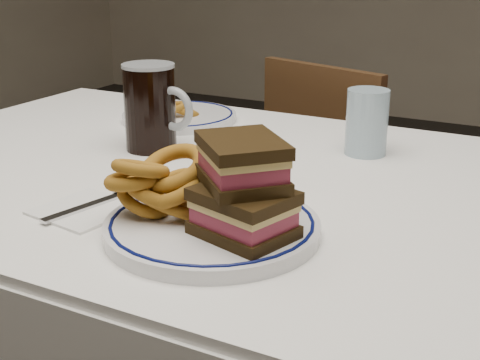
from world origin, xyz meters
The scene contains 11 objects.
dining_table centered at (0.00, 0.00, 0.64)m, with size 1.27×0.87×0.75m.
chair_far centered at (-0.02, 0.78, 0.44)m, with size 0.48×0.48×0.82m.
main_plate centered at (0.15, -0.22, 0.76)m, with size 0.28×0.28×0.02m.
reuben_sandwich centered at (0.20, -0.23, 0.83)m, with size 0.15×0.15×0.12m.
onion_rings_main centered at (0.08, -0.23, 0.81)m, with size 0.13×0.13×0.11m.
ketchup_ramekin centered at (0.13, -0.12, 0.79)m, with size 0.06×0.06×0.04m.
beer_mug centered at (-0.14, 0.06, 0.83)m, with size 0.14×0.09×0.16m.
water_glass centered at (0.21, 0.22, 0.81)m, with size 0.07×0.07×0.12m, color #99B5C6.
far_plate centered at (-0.21, 0.26, 0.76)m, with size 0.24×0.24×0.02m.
onion_rings_far centered at (-0.21, 0.25, 0.78)m, with size 0.09×0.09×0.05m.
napkin_fork centered at (-0.05, -0.23, 0.75)m, with size 0.14×0.16×0.01m.
Camera 1 is at (0.56, -0.90, 1.11)m, focal length 50.00 mm.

